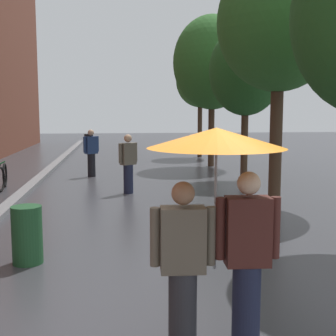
{
  "coord_description": "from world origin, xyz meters",
  "views": [
    {
      "loc": [
        -0.69,
        -4.39,
        2.24
      ],
      "look_at": [
        0.07,
        2.56,
        1.35
      ],
      "focal_mm": 49.26,
      "sensor_mm": 36.0,
      "label": 1
    }
  ],
  "objects_px": {
    "street_tree_3": "(212,63)",
    "couple_under_umbrella": "(216,200)",
    "street_tree_1": "(279,23)",
    "pedestrian_walking_far": "(128,163)",
    "litter_bin": "(27,235)",
    "street_tree_4": "(200,81)",
    "street_tree_2": "(246,71)",
    "pedestrian_walking_midground": "(91,151)"
  },
  "relations": [
    {
      "from": "street_tree_3",
      "to": "couple_under_umbrella",
      "type": "bearing_deg",
      "value": -101.4
    },
    {
      "from": "street_tree_1",
      "to": "pedestrian_walking_far",
      "type": "bearing_deg",
      "value": 154.43
    },
    {
      "from": "couple_under_umbrella",
      "to": "litter_bin",
      "type": "xyz_separation_m",
      "value": [
        -2.2,
        2.76,
        -1.01
      ]
    },
    {
      "from": "street_tree_4",
      "to": "pedestrian_walking_far",
      "type": "height_order",
      "value": "street_tree_4"
    },
    {
      "from": "street_tree_4",
      "to": "couple_under_umbrella",
      "type": "bearing_deg",
      "value": -99.71
    },
    {
      "from": "street_tree_2",
      "to": "pedestrian_walking_midground",
      "type": "height_order",
      "value": "street_tree_2"
    },
    {
      "from": "street_tree_3",
      "to": "litter_bin",
      "type": "xyz_separation_m",
      "value": [
        -5.03,
        -11.27,
        -3.62
      ]
    },
    {
      "from": "street_tree_1",
      "to": "street_tree_2",
      "type": "height_order",
      "value": "street_tree_1"
    },
    {
      "from": "couple_under_umbrella",
      "to": "street_tree_1",
      "type": "bearing_deg",
      "value": 66.6
    },
    {
      "from": "street_tree_4",
      "to": "couple_under_umbrella",
      "type": "height_order",
      "value": "street_tree_4"
    },
    {
      "from": "street_tree_4",
      "to": "street_tree_1",
      "type": "bearing_deg",
      "value": -90.76
    },
    {
      "from": "litter_bin",
      "to": "pedestrian_walking_far",
      "type": "bearing_deg",
      "value": 73.94
    },
    {
      "from": "street_tree_1",
      "to": "street_tree_4",
      "type": "relative_size",
      "value": 1.21
    },
    {
      "from": "street_tree_2",
      "to": "pedestrian_walking_far",
      "type": "relative_size",
      "value": 3.07
    },
    {
      "from": "street_tree_4",
      "to": "couple_under_umbrella",
      "type": "relative_size",
      "value": 2.32
    },
    {
      "from": "street_tree_4",
      "to": "pedestrian_walking_far",
      "type": "distance_m",
      "value": 10.43
    },
    {
      "from": "pedestrian_walking_far",
      "to": "pedestrian_walking_midground",
      "type": "bearing_deg",
      "value": 109.63
    },
    {
      "from": "street_tree_1",
      "to": "litter_bin",
      "type": "xyz_separation_m",
      "value": [
        -5.08,
        -3.9,
        -3.79
      ]
    },
    {
      "from": "couple_under_umbrella",
      "to": "pedestrian_walking_far",
      "type": "bearing_deg",
      "value": 94.09
    },
    {
      "from": "litter_bin",
      "to": "street_tree_1",
      "type": "bearing_deg",
      "value": 37.53
    },
    {
      "from": "street_tree_3",
      "to": "couple_under_umbrella",
      "type": "height_order",
      "value": "street_tree_3"
    },
    {
      "from": "street_tree_1",
      "to": "street_tree_3",
      "type": "relative_size",
      "value": 0.99
    },
    {
      "from": "street_tree_2",
      "to": "street_tree_3",
      "type": "xyz_separation_m",
      "value": [
        -0.33,
        3.65,
        0.61
      ]
    },
    {
      "from": "litter_bin",
      "to": "pedestrian_walking_midground",
      "type": "bearing_deg",
      "value": 87.16
    },
    {
      "from": "street_tree_4",
      "to": "street_tree_2",
      "type": "bearing_deg",
      "value": -88.98
    },
    {
      "from": "litter_bin",
      "to": "pedestrian_walking_midground",
      "type": "distance_m",
      "value": 8.85
    },
    {
      "from": "street_tree_3",
      "to": "street_tree_4",
      "type": "relative_size",
      "value": 1.22
    },
    {
      "from": "pedestrian_walking_far",
      "to": "street_tree_2",
      "type": "bearing_deg",
      "value": 28.72
    },
    {
      "from": "street_tree_4",
      "to": "couple_under_umbrella",
      "type": "xyz_separation_m",
      "value": [
        -3.03,
        -17.71,
        -2.12
      ]
    },
    {
      "from": "street_tree_1",
      "to": "street_tree_4",
      "type": "distance_m",
      "value": 11.07
    },
    {
      "from": "street_tree_1",
      "to": "couple_under_umbrella",
      "type": "xyz_separation_m",
      "value": [
        -2.88,
        -6.66,
        -2.78
      ]
    },
    {
      "from": "street_tree_2",
      "to": "pedestrian_walking_far",
      "type": "height_order",
      "value": "street_tree_2"
    },
    {
      "from": "couple_under_umbrella",
      "to": "litter_bin",
      "type": "relative_size",
      "value": 2.45
    },
    {
      "from": "street_tree_1",
      "to": "pedestrian_walking_midground",
      "type": "distance_m",
      "value": 7.56
    },
    {
      "from": "couple_under_umbrella",
      "to": "street_tree_4",
      "type": "bearing_deg",
      "value": 80.29
    },
    {
      "from": "street_tree_2",
      "to": "pedestrian_walking_midground",
      "type": "distance_m",
      "value": 5.69
    },
    {
      "from": "street_tree_3",
      "to": "street_tree_1",
      "type": "bearing_deg",
      "value": -89.59
    },
    {
      "from": "street_tree_2",
      "to": "litter_bin",
      "type": "bearing_deg",
      "value": -125.1
    },
    {
      "from": "street_tree_3",
      "to": "pedestrian_walking_far",
      "type": "height_order",
      "value": "street_tree_3"
    },
    {
      "from": "street_tree_2",
      "to": "street_tree_4",
      "type": "distance_m",
      "value": 7.33
    },
    {
      "from": "street_tree_3",
      "to": "street_tree_4",
      "type": "xyz_separation_m",
      "value": [
        0.2,
        3.68,
        -0.49
      ]
    },
    {
      "from": "pedestrian_walking_midground",
      "to": "pedestrian_walking_far",
      "type": "relative_size",
      "value": 1.0
    }
  ]
}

